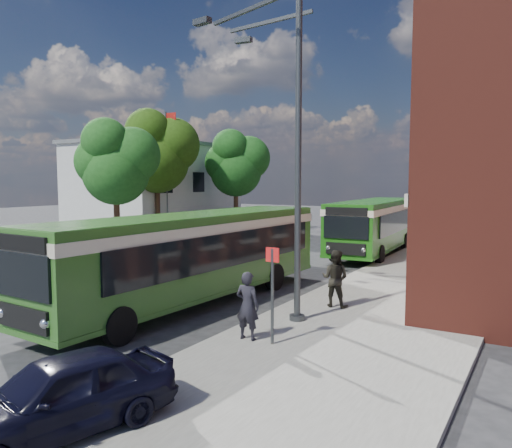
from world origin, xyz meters
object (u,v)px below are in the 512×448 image
Objects in this scene: bus_rear at (375,222)px; parked_car at (60,394)px; street_lamp at (287,157)px; bus_front at (193,250)px.

bus_rear is 22.53m from parked_car.
bus_rear is (-1.98, 14.73, -2.96)m from street_lamp.
street_lamp is 2.43× the size of parked_car.
parked_car is at bearing -85.04° from bus_rear.
street_lamp is 4.77m from bus_front.
street_lamp is at bearing 106.07° from parked_car.
bus_front is 14.36m from bus_rear.
street_lamp is 8.67m from parked_car.
bus_front is 3.37× the size of parked_car.
street_lamp is 15.15m from bus_rear.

